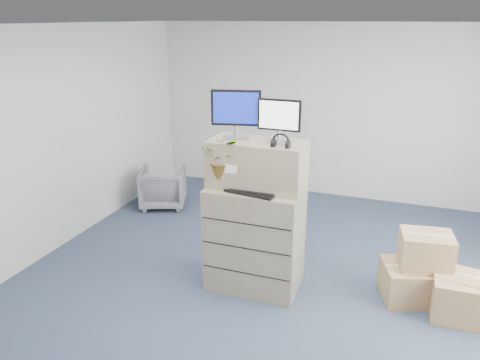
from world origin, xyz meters
name	(u,v)px	position (x,y,z in m)	size (l,w,h in m)	color
ground	(270,306)	(0.00, 0.00, 0.00)	(7.00, 7.00, 0.00)	#29394B
wall_back	(335,113)	(0.00, 3.51, 1.40)	(6.00, 0.02, 2.80)	beige
filing_cabinet_lower	(255,238)	(-0.29, 0.34, 0.58)	(1.00, 0.61, 1.16)	gray
filing_cabinet_upper	(257,164)	(-0.29, 0.39, 1.41)	(1.00, 0.50, 0.50)	gray
monitor_left	(236,112)	(-0.53, 0.41, 1.95)	(0.51, 0.25, 0.51)	#99999E
monitor_right	(279,118)	(-0.08, 0.42, 1.91)	(0.45, 0.17, 0.44)	#99999E
headphones	(281,142)	(-0.01, 0.25, 1.71)	(0.18, 0.18, 0.02)	black
keyboard	(251,192)	(-0.29, 0.19, 1.18)	(0.54, 0.22, 0.03)	black
mouse	(278,194)	(-0.01, 0.23, 1.18)	(0.10, 0.06, 0.03)	silver
water_bottle	(267,175)	(-0.18, 0.37, 1.31)	(0.08, 0.08, 0.29)	gray
phone_dock	(256,181)	(-0.31, 0.41, 1.22)	(0.07, 0.06, 0.16)	silver
external_drive	(288,185)	(0.03, 0.47, 1.20)	(0.24, 0.18, 0.07)	black
tissue_box	(288,179)	(0.03, 0.43, 1.28)	(0.25, 0.13, 0.10)	#47A0F2
potted_plant	(224,164)	(-0.61, 0.26, 1.42)	(0.45, 0.49, 0.45)	#ABC8A1
office_chair	(163,185)	(-2.40, 2.06, 0.35)	(0.67, 0.63, 0.69)	slate
cardboard_boxes	(440,284)	(1.64, 0.62, 0.26)	(1.31, 0.77, 0.75)	olive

